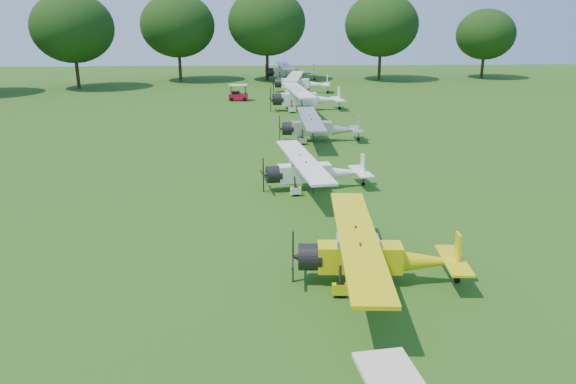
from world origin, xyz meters
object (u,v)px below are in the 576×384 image
(aircraft_6, at_px, (300,82))
(aircraft_7, at_px, (289,71))
(golf_cart, at_px, (238,95))
(aircraft_5, at_px, (304,97))
(aircraft_3, at_px, (312,170))
(aircraft_4, at_px, (318,126))
(aircraft_2, at_px, (373,253))

(aircraft_6, xyz_separation_m, aircraft_7, (-0.65, 13.10, 0.08))
(golf_cart, bearing_deg, aircraft_5, -41.84)
(aircraft_3, xyz_separation_m, aircraft_5, (1.48, 26.50, 0.25))
(aircraft_5, bearing_deg, aircraft_6, 82.18)
(aircraft_4, xyz_separation_m, golf_cart, (-6.99, 21.20, -0.59))
(aircraft_2, relative_size, aircraft_3, 1.04)
(aircraft_2, height_order, aircraft_6, aircraft_6)
(aircraft_4, distance_m, golf_cart, 22.33)
(aircraft_4, bearing_deg, aircraft_5, 89.76)
(aircraft_5, relative_size, aircraft_7, 0.99)
(aircraft_4, relative_size, aircraft_6, 0.90)
(aircraft_2, distance_m, golf_cart, 45.57)
(aircraft_7, distance_m, golf_cart, 20.62)
(aircraft_3, height_order, aircraft_6, aircraft_6)
(aircraft_4, bearing_deg, aircraft_6, 88.89)
(aircraft_6, bearing_deg, aircraft_7, 100.79)
(aircraft_2, height_order, aircraft_5, aircraft_5)
(golf_cart, bearing_deg, aircraft_3, -77.68)
(aircraft_5, xyz_separation_m, aircraft_6, (0.41, 13.31, -0.07))
(aircraft_3, bearing_deg, aircraft_5, 78.45)
(aircraft_7, bearing_deg, golf_cart, -112.35)
(aircraft_2, xyz_separation_m, golf_cart, (-6.70, 45.07, -0.58))
(aircraft_6, bearing_deg, aircraft_5, -83.81)
(aircraft_2, bearing_deg, aircraft_6, 92.85)
(aircraft_4, xyz_separation_m, aircraft_6, (0.40, 27.57, 0.12))
(aircraft_2, distance_m, aircraft_4, 23.87)
(aircraft_3, bearing_deg, aircraft_7, 80.30)
(aircraft_5, distance_m, aircraft_6, 13.31)
(aircraft_4, bearing_deg, golf_cart, 107.98)
(aircraft_2, bearing_deg, aircraft_4, 92.92)
(aircraft_4, height_order, aircraft_6, aircraft_6)
(aircraft_2, distance_m, aircraft_7, 64.54)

